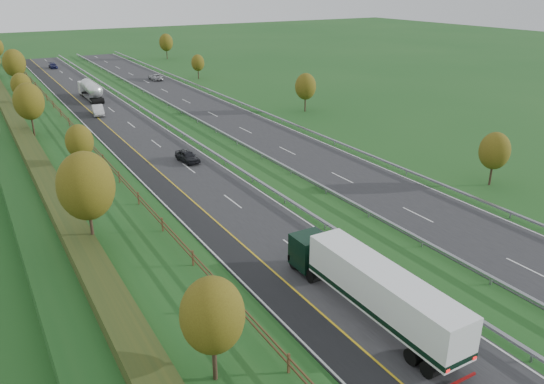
{
  "coord_description": "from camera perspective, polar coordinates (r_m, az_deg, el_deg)",
  "views": [
    {
      "loc": [
        -20.43,
        -10.28,
        21.07
      ],
      "look_at": [
        3.32,
        30.53,
        2.2
      ],
      "focal_mm": 35.0,
      "sensor_mm": 36.0,
      "label": 1
    }
  ],
  "objects": [
    {
      "name": "ground",
      "position": [
        74.25,
        -6.42,
        5.16
      ],
      "size": [
        400.0,
        400.0,
        0.0
      ],
      "primitive_type": "plane",
      "color": "#1A4A1A",
      "rests_on": "ground"
    },
    {
      "name": "near_carriageway",
      "position": [
        76.15,
        -13.49,
        5.13
      ],
      "size": [
        10.5,
        200.0,
        0.04
      ],
      "primitive_type": "cube",
      "color": "#242427",
      "rests_on": "ground"
    },
    {
      "name": "far_carriageway",
      "position": [
        82.13,
        -2.41,
        6.91
      ],
      "size": [
        10.5,
        200.0,
        0.04
      ],
      "primitive_type": "cube",
      "color": "#242427",
      "rests_on": "ground"
    },
    {
      "name": "hard_shoulder",
      "position": [
        75.23,
        -16.21,
        4.66
      ],
      "size": [
        3.0,
        200.0,
        0.04
      ],
      "primitive_type": "cube",
      "color": "black",
      "rests_on": "ground"
    },
    {
      "name": "lane_markings",
      "position": [
        78.0,
        -8.97,
        5.88
      ],
      "size": [
        26.75,
        200.0,
        0.01
      ],
      "color": "silver",
      "rests_on": "near_carriageway"
    },
    {
      "name": "embankment_left",
      "position": [
        73.46,
        -23.26,
        4.13
      ],
      "size": [
        12.0,
        200.0,
        2.0
      ],
      "primitive_type": "cube",
      "color": "#1A4A1A",
      "rests_on": "ground"
    },
    {
      "name": "hedge_left",
      "position": [
        72.88,
        -24.98,
        5.0
      ],
      "size": [
        2.2,
        180.0,
        1.1
      ],
      "primitive_type": "cube",
      "color": "#283817",
      "rests_on": "embankment_left"
    },
    {
      "name": "fence_left",
      "position": [
        73.21,
        -19.94,
        5.96
      ],
      "size": [
        0.12,
        189.06,
        1.2
      ],
      "color": "#422B19",
      "rests_on": "embankment_left"
    },
    {
      "name": "median_barrier_near",
      "position": [
        77.72,
        -9.51,
        6.22
      ],
      "size": [
        0.32,
        200.0,
        0.71
      ],
      "color": "gray",
      "rests_on": "ground"
    },
    {
      "name": "median_barrier_far",
      "position": [
        79.58,
        -6.07,
        6.76
      ],
      "size": [
        0.32,
        200.0,
        0.71
      ],
      "color": "gray",
      "rests_on": "ground"
    },
    {
      "name": "outer_barrier_far",
      "position": [
        84.75,
        1.08,
        7.81
      ],
      "size": [
        0.32,
        200.0,
        0.71
      ],
      "color": "gray",
      "rests_on": "ground"
    },
    {
      "name": "trees_left",
      "position": [
        68.94,
        -23.21,
        7.72
      ],
      "size": [
        6.64,
        164.3,
        7.66
      ],
      "color": "#2D2116",
      "rests_on": "embankment_left"
    },
    {
      "name": "trees_far",
      "position": [
        112.71,
        -3.47,
        13.16
      ],
      "size": [
        8.45,
        118.6,
        7.12
      ],
      "color": "#2D2116",
      "rests_on": "ground"
    },
    {
      "name": "box_lorry",
      "position": [
        35.96,
        10.65,
        -10.04
      ],
      "size": [
        2.58,
        16.28,
        4.06
      ],
      "color": "black",
      "rests_on": "near_carriageway"
    },
    {
      "name": "road_tanker",
      "position": [
        107.98,
        -18.95,
        10.38
      ],
      "size": [
        2.4,
        11.22,
        3.46
      ],
      "color": "silver",
      "rests_on": "near_carriageway"
    },
    {
      "name": "car_dark_near",
      "position": [
        66.86,
        -9.08,
        3.82
      ],
      "size": [
        2.19,
        4.4,
        1.44
      ],
      "primitive_type": "imported",
      "rotation": [
        0.0,
        0.0,
        0.12
      ],
      "color": "black",
      "rests_on": "near_carriageway"
    },
    {
      "name": "car_silver_mid",
      "position": [
        94.72,
        -18.22,
        8.38
      ],
      "size": [
        2.36,
        5.13,
        1.63
      ],
      "primitive_type": "imported",
      "rotation": [
        0.0,
        0.0,
        -0.13
      ],
      "color": "#BAB8BE",
      "rests_on": "near_carriageway"
    },
    {
      "name": "car_small_far",
      "position": [
        151.35,
        -22.5,
        12.44
      ],
      "size": [
        1.78,
        4.38,
        1.27
      ],
      "primitive_type": "imported",
      "rotation": [
        0.0,
        0.0,
        -0.0
      ],
      "color": "#121439",
      "rests_on": "near_carriageway"
    },
    {
      "name": "car_oncoming",
      "position": [
        125.91,
        -12.42,
        11.99
      ],
      "size": [
        2.3,
        4.96,
        1.38
      ],
      "primitive_type": "imported",
      "rotation": [
        0.0,
        0.0,
        3.15
      ],
      "color": "#ADAEB2",
      "rests_on": "far_carriageway"
    }
  ]
}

